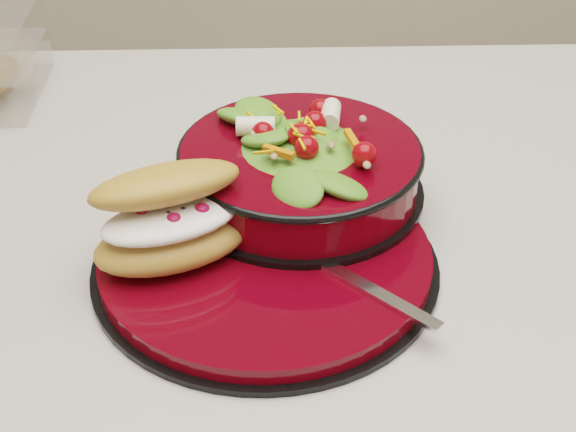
{
  "coord_description": "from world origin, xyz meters",
  "views": [
    {
      "loc": [
        -0.0,
        -0.64,
        1.34
      ],
      "look_at": [
        0.01,
        -0.08,
        0.94
      ],
      "focal_mm": 50.0,
      "sensor_mm": 36.0,
      "label": 1
    }
  ],
  "objects_px": {
    "dinner_plate": "(266,259)",
    "croissant": "(171,218)",
    "salad_bowl": "(300,160)",
    "fork": "(351,278)"
  },
  "relations": [
    {
      "from": "dinner_plate",
      "to": "croissant",
      "type": "relative_size",
      "value": 2.02
    },
    {
      "from": "croissant",
      "to": "salad_bowl",
      "type": "bearing_deg",
      "value": 18.55
    },
    {
      "from": "salad_bowl",
      "to": "croissant",
      "type": "height_order",
      "value": "salad_bowl"
    },
    {
      "from": "croissant",
      "to": "fork",
      "type": "relative_size",
      "value": 1.17
    },
    {
      "from": "dinner_plate",
      "to": "fork",
      "type": "bearing_deg",
      "value": -32.15
    },
    {
      "from": "croissant",
      "to": "fork",
      "type": "bearing_deg",
      "value": -35.71
    },
    {
      "from": "salad_bowl",
      "to": "fork",
      "type": "relative_size",
      "value": 1.84
    },
    {
      "from": "dinner_plate",
      "to": "fork",
      "type": "relative_size",
      "value": 2.37
    },
    {
      "from": "salad_bowl",
      "to": "dinner_plate",
      "type": "bearing_deg",
      "value": -110.56
    },
    {
      "from": "dinner_plate",
      "to": "croissant",
      "type": "xyz_separation_m",
      "value": [
        -0.08,
        -0.0,
        0.05
      ]
    }
  ]
}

